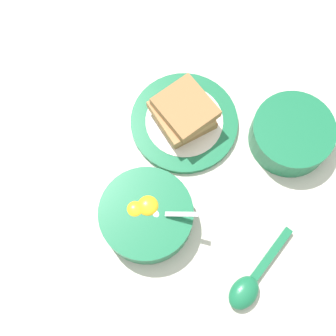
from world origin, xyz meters
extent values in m
plane|color=beige|center=(0.00, 0.00, 0.00)|extent=(3.00, 3.00, 0.00)
cylinder|color=#196B42|center=(-0.14, -0.05, 0.02)|extent=(0.15, 0.15, 0.05)
cylinder|color=white|center=(-0.14, -0.05, 0.03)|extent=(0.12, 0.12, 0.02)
ellipsoid|color=yellow|center=(-0.15, -0.04, 0.05)|extent=(0.03, 0.03, 0.02)
ellipsoid|color=yellow|center=(-0.16, -0.06, 0.04)|extent=(0.03, 0.03, 0.02)
cylinder|color=black|center=(-0.15, -0.06, 0.04)|extent=(0.03, 0.03, 0.00)
ellipsoid|color=silver|center=(-0.13, -0.04, 0.05)|extent=(0.03, 0.02, 0.01)
cube|color=silver|center=(-0.10, -0.01, 0.06)|extent=(0.04, 0.04, 0.03)
cylinder|color=#196B42|center=(-0.23, 0.11, 0.01)|extent=(0.19, 0.19, 0.01)
cylinder|color=white|center=(-0.23, 0.11, 0.01)|extent=(0.13, 0.13, 0.00)
cube|color=#9E7042|center=(-0.23, 0.11, 0.02)|extent=(0.10, 0.10, 0.02)
cube|color=tan|center=(-0.23, 0.10, 0.04)|extent=(0.10, 0.09, 0.02)
cube|color=#9E7042|center=(-0.23, 0.11, 0.06)|extent=(0.09, 0.09, 0.02)
ellipsoid|color=#196B42|center=(0.05, -0.01, 0.01)|extent=(0.05, 0.06, 0.03)
cube|color=#196B42|center=(0.03, 0.06, 0.01)|extent=(0.03, 0.11, 0.01)
cylinder|color=#196B42|center=(-0.09, 0.22, 0.03)|extent=(0.14, 0.14, 0.05)
cylinder|color=white|center=(-0.09, 0.22, 0.04)|extent=(0.11, 0.11, 0.02)
camera|label=1|loc=(0.00, -0.13, 0.75)|focal=50.00mm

